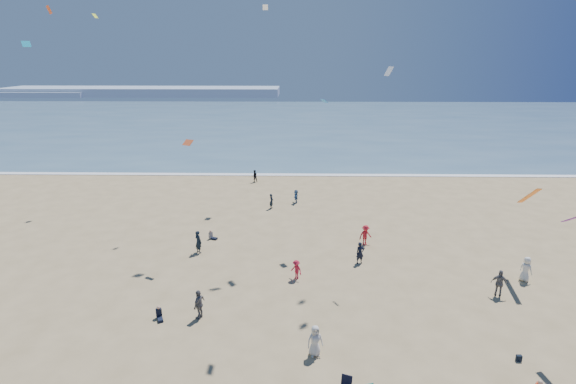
{
  "coord_description": "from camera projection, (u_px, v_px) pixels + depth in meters",
  "views": [
    {
      "loc": [
        2.44,
        -13.96,
        15.6
      ],
      "look_at": [
        2.0,
        8.0,
        8.9
      ],
      "focal_mm": 28.0,
      "sensor_mm": 36.0,
      "label": 1
    }
  ],
  "objects": [
    {
      "name": "headland_far",
      "position": [
        143.0,
        91.0,
        181.18
      ],
      "size": [
        110.0,
        20.0,
        3.2
      ],
      "primitive_type": "cube",
      "color": "#7A8EA8",
      "rests_on": "ground"
    },
    {
      "name": "surf_line",
      "position": [
        279.0,
        175.0,
        60.97
      ],
      "size": [
        220.0,
        1.2,
        0.08
      ],
      "primitive_type": "cube",
      "color": "white",
      "rests_on": "ground"
    },
    {
      "name": "seated_group",
      "position": [
        310.0,
        334.0,
        25.48
      ],
      "size": [
        21.06,
        22.42,
        0.84
      ],
      "color": "white",
      "rests_on": "ground"
    },
    {
      "name": "ocean",
      "position": [
        287.0,
        122.0,
        108.78
      ],
      "size": [
        220.0,
        100.0,
        0.06
      ],
      "primitive_type": "cube",
      "color": "#476B84",
      "rests_on": "ground"
    },
    {
      "name": "standing_flyers",
      "position": [
        319.0,
        278.0,
        31.02
      ],
      "size": [
        36.85,
        48.28,
        1.91
      ],
      "color": "red",
      "rests_on": "ground"
    },
    {
      "name": "navy_bag",
      "position": [
        519.0,
        358.0,
        23.87
      ],
      "size": [
        0.28,
        0.18,
        0.34
      ],
      "primitive_type": "cube",
      "color": "black",
      "rests_on": "ground"
    },
    {
      "name": "kites_aloft",
      "position": [
        411.0,
        66.0,
        26.46
      ],
      "size": [
        38.04,
        41.3,
        30.21
      ],
      "color": "#FFAC36",
      "rests_on": "ground"
    },
    {
      "name": "headland_near",
      "position": [
        38.0,
        94.0,
        177.34
      ],
      "size": [
        40.0,
        14.0,
        2.0
      ],
      "primitive_type": "cube",
      "color": "#7A8EA8",
      "rests_on": "ground"
    }
  ]
}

